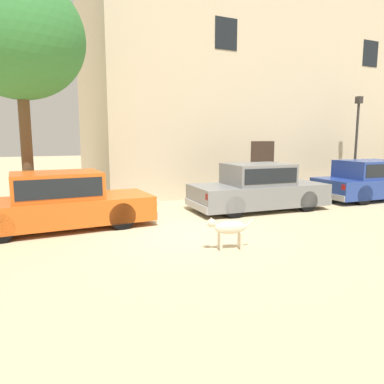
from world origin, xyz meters
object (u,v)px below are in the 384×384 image
Objects in this scene: parked_sedan_third at (371,180)px; acacia_tree_left at (19,38)px; parked_sedan_second at (258,187)px; stray_dog_spotted at (228,228)px; street_lamp at (357,132)px; parked_sedan_nearest at (59,201)px.

parked_sedan_third is 0.72× the size of acacia_tree_left.
parked_sedan_second is 0.99× the size of parked_sedan_third.
parked_sedan_second is at bearing -9.65° from acacia_tree_left.
parked_sedan_third is at bearing -6.00° from acacia_tree_left.
stray_dog_spotted is 0.26× the size of street_lamp.
parked_sedan_second is at bearing -119.17° from stray_dog_spotted.
acacia_tree_left reaches higher than parked_sedan_third.
parked_sedan_nearest is at bearing -177.75° from parked_sedan_third.
street_lamp is (1.06, 1.69, 1.77)m from parked_sedan_third.
acacia_tree_left is at bearing -36.58° from stray_dog_spotted.
street_lamp is (11.79, 1.53, 1.80)m from parked_sedan_nearest.
acacia_tree_left is (-12.43, -0.49, 2.19)m from street_lamp.
parked_sedan_second is (5.83, -0.06, 0.02)m from parked_sedan_nearest.
acacia_tree_left is (-3.56, 4.26, 4.23)m from stray_dog_spotted.
parked_sedan_nearest is 5.83m from parked_sedan_second.
parked_sedan_second is at bearing -165.02° from street_lamp.
acacia_tree_left is (-0.65, 1.04, 3.98)m from parked_sedan_nearest.
stray_dog_spotted is at bearing -129.01° from parked_sedan_second.
stray_dog_spotted is (-2.92, -3.16, -0.27)m from parked_sedan_second.
acacia_tree_left reaches higher than parked_sedan_nearest.
parked_sedan_nearest is at bearing -176.94° from parked_sedan_second.
acacia_tree_left reaches higher than stray_dog_spotted.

